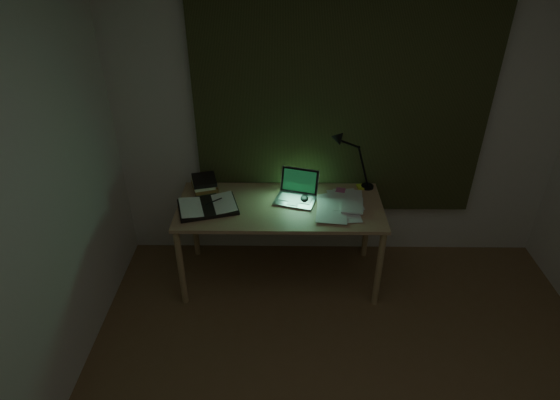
# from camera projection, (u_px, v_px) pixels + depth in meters

# --- Properties ---
(wall_back) EXTENTS (3.50, 0.00, 2.50)m
(wall_back) POSITION_uv_depth(u_px,v_px,m) (340.00, 115.00, 3.56)
(wall_back) COLOR silver
(wall_back) RESTS_ON ground
(curtain) EXTENTS (2.20, 0.06, 2.00)m
(curtain) POSITION_uv_depth(u_px,v_px,m) (342.00, 92.00, 3.42)
(curtain) COLOR #2E3219
(curtain) RESTS_ON wall_back
(desk) EXTENTS (1.54, 0.67, 0.70)m
(desk) POSITION_uv_depth(u_px,v_px,m) (280.00, 243.00, 3.68)
(desk) COLOR tan
(desk) RESTS_ON floor
(laptop) EXTENTS (0.38, 0.40, 0.21)m
(laptop) POSITION_uv_depth(u_px,v_px,m) (295.00, 189.00, 3.49)
(laptop) COLOR #A2A3A7
(laptop) RESTS_ON desk
(open_textbook) EXTENTS (0.49, 0.41, 0.04)m
(open_textbook) POSITION_uv_depth(u_px,v_px,m) (208.00, 206.00, 3.45)
(open_textbook) COLOR white
(open_textbook) RESTS_ON desk
(book_stack) EXTENTS (0.21, 0.24, 0.11)m
(book_stack) POSITION_uv_depth(u_px,v_px,m) (204.00, 184.00, 3.66)
(book_stack) COLOR white
(book_stack) RESTS_ON desk
(loose_papers) EXTENTS (0.39, 0.41, 0.02)m
(loose_papers) POSITION_uv_depth(u_px,v_px,m) (345.00, 205.00, 3.49)
(loose_papers) COLOR silver
(loose_papers) RESTS_ON desk
(mouse) EXTENTS (0.06, 0.10, 0.04)m
(mouse) POSITION_uv_depth(u_px,v_px,m) (304.00, 199.00, 3.55)
(mouse) COLOR black
(mouse) RESTS_ON desk
(sticky_yellow) EXTENTS (0.09, 0.09, 0.02)m
(sticky_yellow) POSITION_uv_depth(u_px,v_px,m) (362.00, 187.00, 3.72)
(sticky_yellow) COLOR yellow
(sticky_yellow) RESTS_ON desk
(sticky_pink) EXTENTS (0.09, 0.09, 0.02)m
(sticky_pink) POSITION_uv_depth(u_px,v_px,m) (341.00, 191.00, 3.67)
(sticky_pink) COLOR #C34C84
(sticky_pink) RESTS_ON desk
(desk_lamp) EXTENTS (0.37, 0.29, 0.53)m
(desk_lamp) POSITION_uv_depth(u_px,v_px,m) (371.00, 158.00, 3.58)
(desk_lamp) COLOR black
(desk_lamp) RESTS_ON desk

